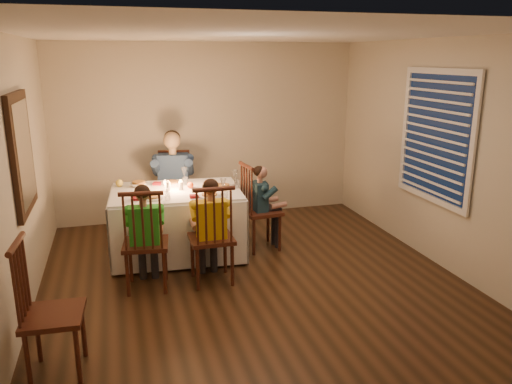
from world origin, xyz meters
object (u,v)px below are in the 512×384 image
object	(u,v)px
chair_near_left	(148,287)
chair_extra	(60,372)
chair_end	(261,248)
child_green	(148,287)
chair_adult	(176,230)
chair_near_right	(212,281)
adult	(176,230)
child_yellow	(212,281)
child_teal	(261,248)
dining_table	(177,209)
serving_bowl	(139,185)

from	to	relation	value
chair_near_left	chair_extra	size ratio (longest dim) A/B	1.01
chair_end	child_green	size ratio (longest dim) A/B	0.98
chair_adult	chair_near_right	world-z (taller)	same
adult	child_yellow	distance (m)	1.79
chair_near_right	adult	size ratio (longest dim) A/B	0.79
chair_near_right	child_green	distance (m)	0.69
chair_end	child_yellow	distance (m)	1.13
child_teal	chair_end	bearing A→B (deg)	174.06
chair_near_right	chair_adult	bearing A→B (deg)	-84.34
chair_adult	adult	bearing A→B (deg)	0.00
chair_near_left	chair_end	bearing A→B (deg)	-145.48
child_teal	chair_extra	bearing A→B (deg)	126.63
chair_extra	child_green	distance (m)	1.53
chair_adult	chair_near_right	xyz separation A→B (m)	(0.18, -1.78, 0.00)
child_green	child_yellow	distance (m)	0.69
chair_adult	child_teal	bearing A→B (deg)	-33.54
adult	child_yellow	xyz separation A→B (m)	(0.18, -1.78, 0.00)
chair_near_left	adult	xyz separation A→B (m)	(0.51, 1.75, 0.00)
dining_table	chair_adult	xyz separation A→B (m)	(0.08, 0.88, -0.59)
chair_extra	child_teal	size ratio (longest dim) A/B	1.02
adult	child_teal	size ratio (longest dim) A/B	1.31
chair_near_left	chair_end	size ratio (longest dim) A/B	1.00
child_teal	chair_near_right	bearing A→B (deg)	128.95
chair_near_left	child_teal	distance (m)	1.68
adult	child_green	distance (m)	1.82
chair_end	chair_near_left	bearing A→B (deg)	111.26
child_green	adult	bearing A→B (deg)	-99.05
chair_extra	serving_bowl	distance (m)	2.74
serving_bowl	chair_near_left	bearing A→B (deg)	-90.87
adult	chair_end	bearing A→B (deg)	-33.54
child_green	chair_adult	bearing A→B (deg)	-99.05
dining_table	child_green	world-z (taller)	dining_table
chair_near_right	child_yellow	xyz separation A→B (m)	(0.00, 0.00, 0.00)
chair_adult	chair_extra	bearing A→B (deg)	-101.16
chair_end	chair_extra	bearing A→B (deg)	126.63
dining_table	chair_near_right	distance (m)	1.10
chair_extra	serving_bowl	bearing A→B (deg)	-14.24
chair_near_right	chair_near_left	bearing A→B (deg)	-2.45
dining_table	child_yellow	distance (m)	1.10
chair_end	child_teal	bearing A→B (deg)	-5.94
dining_table	child_yellow	bearing A→B (deg)	-70.36
child_green	child_teal	size ratio (longest dim) A/B	1.06
dining_table	chair_near_left	xyz separation A→B (m)	(-0.44, -0.87, -0.59)
dining_table	chair_end	distance (m)	1.21
child_yellow	serving_bowl	world-z (taller)	serving_bowl
chair_adult	chair_near_left	xyz separation A→B (m)	(-0.51, -1.75, 0.00)
chair_near_left	chair_near_right	size ratio (longest dim) A/B	1.00
dining_table	chair_near_right	bearing A→B (deg)	-70.36
chair_extra	serving_bowl	xyz separation A→B (m)	(0.80, 2.48, 0.85)
chair_near_left	child_teal	bearing A→B (deg)	-145.48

